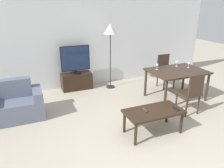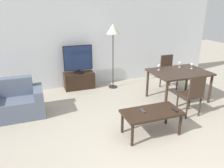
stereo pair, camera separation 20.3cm
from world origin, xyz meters
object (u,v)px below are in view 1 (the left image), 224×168
Objects in this scene: wine_glass_right at (189,64)px; dining_table at (177,73)px; tv_stand at (77,81)px; wine_glass_center at (177,63)px; remote_primary at (176,109)px; dining_chair_far at (165,69)px; remote_secondary at (145,110)px; wine_glass_left at (157,65)px; tv at (75,60)px; floor_lamp at (110,32)px; dining_chair_near at (191,92)px; armchair at (14,105)px; coffee_table at (153,113)px.

dining_table is at bearing -169.84° from wine_glass_right.
wine_glass_center is (2.29, -1.28, 0.60)m from tv_stand.
remote_primary is 1.03× the size of wine_glass_center.
dining_chair_far reaches higher than remote_secondary.
wine_glass_left is at bearing 149.32° from dining_table.
dining_table reaches higher than tv_stand.
remote_primary is 1.00× the size of remote_secondary.
floor_lamp reaches higher than tv.
dining_chair_far reaches higher than dining_table.
tv reaches higher than dining_chair_near.
remote_secondary reaches higher than tv_stand.
wine_glass_right is at bearing -46.54° from wine_glass_center.
dining_chair_far is 2.33m from remote_primary.
dining_chair_far reaches higher than armchair.
dining_chair_near is (3.43, -1.23, 0.22)m from armchair.
tv_stand is at bearing 149.17° from wine_glass_right.
wine_glass_right is at bearing 43.58° from remote_primary.
dining_chair_far is 6.20× the size of wine_glass_center.
tv_stand is at bearing 105.48° from coffee_table.
tv_stand is 0.62× the size of dining_table.
remote_primary is (-0.95, -1.22, -0.19)m from dining_table.
remote_secondary is 2.23m from wine_glass_right.
tv_stand is at bearing 164.56° from floor_lamp.
armchair is 1.92m from tv_stand.
tv_stand is 1.05× the size of tv.
wine_glass_center reaches higher than coffee_table.
armchair reaches higher than dining_table.
remote_primary is at bearing -127.67° from wine_glass_center.
dining_chair_far is at bearing -20.22° from floor_lamp.
dining_chair_far is at bearing 4.98° from armchair.
floor_lamp is (0.90, -0.25, 1.30)m from tv_stand.
wine_glass_right is at bearing 33.84° from coffee_table.
remote_secondary is (0.59, -2.60, -0.37)m from tv.
coffee_table is at bearing -93.87° from floor_lamp.
armchair is 3.90m from wine_glass_center.
dining_chair_far is (0.46, 1.57, 0.00)m from dining_chair_near.
dining_chair_near is (1.86, -2.34, -0.32)m from tv.
tv_stand is at bearing 150.87° from wine_glass_center.
dining_chair_near is at bearing -19.80° from armchair.
dining_chair_near reaches higher than wine_glass_right.
wine_glass_center is (1.70, 1.32, 0.37)m from remote_secondary.
wine_glass_left reaches higher than armchair.
wine_glass_right is (4.06, -0.38, 0.54)m from armchair.
floor_lamp is at bearing 95.37° from remote_primary.
dining_table is at bearing 39.21° from coffee_table.
wine_glass_center is at bearing -29.13° from tv_stand.
remote_secondary is (-0.31, -2.35, -1.07)m from floor_lamp.
wine_glass_right is (1.75, 1.18, 0.43)m from coffee_table.
remote_primary is 1.92m from wine_glass_center.
armchair is 3.29m from wine_glass_left.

